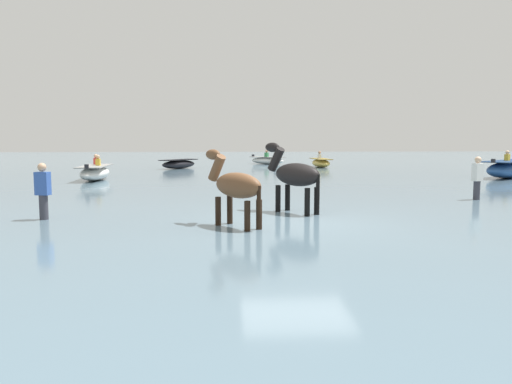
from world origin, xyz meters
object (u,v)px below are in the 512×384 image
object	(u,v)px
boat_mid_outer	(179,164)
person_wading_close	(43,196)
horse_trailing_black	(295,176)
boat_near_starboard	(321,163)
person_wading_mid	(477,181)
horse_lead_bay	(236,187)
boat_near_port	(95,173)
boat_distant_east	(509,169)
boat_mid_channel	(268,160)

from	to	relation	value
boat_mid_outer	person_wading_close	world-z (taller)	person_wading_close
horse_trailing_black	boat_mid_outer	bearing A→B (deg)	104.05
boat_mid_outer	person_wading_close	bearing A→B (deg)	-93.95
boat_near_starboard	person_wading_mid	world-z (taller)	person_wading_mid
horse_lead_bay	boat_near_port	distance (m)	13.84
boat_near_port	person_wading_close	distance (m)	11.29
boat_near_starboard	person_wading_mid	size ratio (longest dim) A/B	1.66
boat_near_port	boat_mid_outer	world-z (taller)	boat_near_port
boat_distant_east	boat_near_port	bearing A→B (deg)	-179.34
boat_near_starboard	person_wading_close	xyz separation A→B (m)	(-10.25, -20.32, 0.29)
boat_near_port	person_wading_close	bearing A→B (deg)	-81.74
boat_mid_outer	person_wading_mid	bearing A→B (deg)	-56.75
boat_near_starboard	horse_trailing_black	bearing A→B (deg)	-102.24
horse_trailing_black	boat_near_starboard	distance (m)	20.05
horse_trailing_black	person_wading_mid	size ratio (longest dim) A/B	1.28
boat_distant_east	person_wading_close	bearing A→B (deg)	-147.06
person_wading_close	person_wading_mid	distance (m)	12.38
boat_near_starboard	boat_mid_channel	bearing A→B (deg)	129.52
horse_lead_bay	boat_near_starboard	distance (m)	22.33
horse_trailing_black	person_wading_close	distance (m)	6.06
horse_trailing_black	boat_mid_channel	world-z (taller)	horse_trailing_black
boat_mid_channel	boat_distant_east	bearing A→B (deg)	-50.58
horse_lead_bay	person_wading_mid	bearing A→B (deg)	30.50
boat_mid_channel	person_wading_mid	xyz separation A→B (m)	(4.83, -20.92, 0.29)
horse_lead_bay	boat_near_port	world-z (taller)	horse_lead_bay
horse_trailing_black	boat_mid_outer	world-z (taller)	horse_trailing_black
horse_lead_bay	person_wading_mid	xyz separation A→B (m)	(7.49, 4.41, -0.29)
boat_near_port	boat_near_starboard	bearing A→B (deg)	37.63
horse_lead_bay	boat_mid_outer	distance (m)	20.88
horse_lead_bay	boat_mid_channel	size ratio (longest dim) A/B	0.75
horse_lead_bay	boat_mid_outer	xyz separation A→B (m)	(-3.14, 20.63, -0.58)
boat_mid_channel	horse_trailing_black	bearing A→B (deg)	-92.79
boat_mid_outer	boat_near_starboard	xyz separation A→B (m)	(8.91, 0.93, 0.01)
boat_distant_east	boat_mid_outer	bearing A→B (deg)	153.78
horse_lead_bay	horse_trailing_black	size ratio (longest dim) A/B	0.94
boat_mid_channel	person_wading_mid	bearing A→B (deg)	-77.01
horse_trailing_black	boat_mid_outer	size ratio (longest dim) A/B	0.78
horse_trailing_black	boat_distant_east	size ratio (longest dim) A/B	0.54
boat_near_port	boat_mid_outer	xyz separation A→B (m)	(2.96, 8.22, -0.06)
horse_trailing_black	boat_mid_channel	distance (m)	23.39
person_wading_close	boat_mid_channel	bearing A→B (deg)	73.49
boat_mid_outer	boat_near_port	bearing A→B (deg)	-109.80
boat_near_port	person_wading_close	size ratio (longest dim) A/B	2.10
horse_trailing_black	boat_near_starboard	bearing A→B (deg)	77.76
horse_trailing_black	boat_mid_outer	distance (m)	19.23
boat_mid_channel	boat_near_starboard	bearing A→B (deg)	-50.48
boat_near_port	boat_near_starboard	distance (m)	14.99
horse_lead_bay	person_wading_close	xyz separation A→B (m)	(-4.47, 1.24, -0.29)
horse_trailing_black	person_wading_close	size ratio (longest dim) A/B	1.28
boat_mid_outer	boat_mid_channel	distance (m)	7.47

